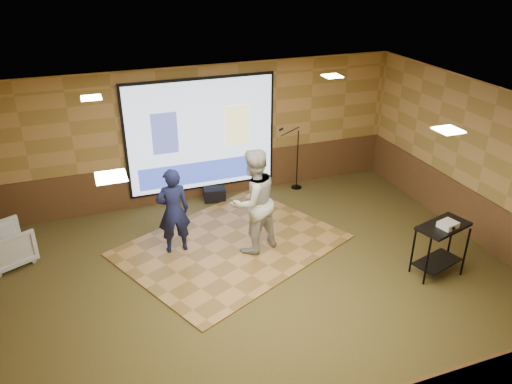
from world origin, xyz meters
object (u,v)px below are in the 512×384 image
object	(u,v)px
projector	(448,225)
player_left	(173,211)
player_right	(253,201)
mic_stand	(295,169)
av_table	(441,240)
projector_screen	(202,136)
banquet_chair	(7,245)
dance_floor	(231,245)
duffel_bag	(215,194)

from	to	relation	value
projector	player_left	bearing A→B (deg)	136.46
player_right	mic_stand	xyz separation A→B (m)	(1.83, 2.20, -0.53)
player_left	player_right	size ratio (longest dim) A/B	0.83
av_table	projector_screen	bearing A→B (deg)	125.44
projector	banquet_chair	size ratio (longest dim) A/B	0.36
projector_screen	player_right	size ratio (longest dim) A/B	1.66
dance_floor	player_left	distance (m)	1.35
player_right	av_table	size ratio (longest dim) A/B	2.04
projector	dance_floor	bearing A→B (deg)	131.24
projector_screen	duffel_bag	size ratio (longest dim) A/B	6.98
dance_floor	banquet_chair	size ratio (longest dim) A/B	4.82
player_left	av_table	size ratio (longest dim) A/B	1.69
projector_screen	projector	distance (m)	5.35
banquet_chair	duffel_bag	xyz separation A→B (m)	(4.17, 1.13, -0.22)
av_table	duffel_bag	world-z (taller)	av_table
mic_stand	banquet_chair	size ratio (longest dim) A/B	1.92
player_left	duffel_bag	distance (m)	2.29
projector_screen	mic_stand	bearing A→B (deg)	-6.99
duffel_bag	banquet_chair	bearing A→B (deg)	-164.90
player_right	banquet_chair	xyz separation A→B (m)	(-4.30, 1.10, -0.66)
player_left	av_table	distance (m)	4.72
dance_floor	player_left	bearing A→B (deg)	169.57
projector_screen	duffel_bag	xyz separation A→B (m)	(0.17, -0.23, -1.33)
dance_floor	banquet_chair	world-z (taller)	banquet_chair
projector_screen	dance_floor	distance (m)	2.64
player_left	dance_floor	bearing A→B (deg)	169.57
player_left	av_table	world-z (taller)	player_left
player_right	projector	size ratio (longest dim) A/B	6.80
projector	banquet_chair	world-z (taller)	projector
player_left	banquet_chair	distance (m)	3.03
av_table	mic_stand	world-z (taller)	mic_stand
projector_screen	banquet_chair	bearing A→B (deg)	-161.25
player_right	projector	bearing A→B (deg)	127.18
projector_screen	player_left	distance (m)	2.36
projector_screen	av_table	distance (m)	5.32
player_right	projector	xyz separation A→B (m)	(2.76, -1.91, 0.00)
player_right	duffel_bag	world-z (taller)	player_right
player_left	banquet_chair	world-z (taller)	player_left
mic_stand	projector	bearing A→B (deg)	-87.68
projector_screen	player_left	xyz separation A→B (m)	(-1.08, -2.01, -0.62)
player_left	mic_stand	xyz separation A→B (m)	(3.21, 1.75, -0.36)
mic_stand	player_left	bearing A→B (deg)	-161.90
av_table	projector	bearing A→B (deg)	-84.93
dance_floor	duffel_bag	xyz separation A→B (m)	(0.23, 1.96, 0.13)
banquet_chair	player_right	bearing A→B (deg)	-129.37
player_right	mic_stand	bearing A→B (deg)	-147.93
player_right	duffel_bag	distance (m)	2.40
banquet_chair	projector_screen	bearing A→B (deg)	-96.23
player_right	dance_floor	bearing A→B (deg)	-55.10
mic_stand	projector_screen	bearing A→B (deg)	162.60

